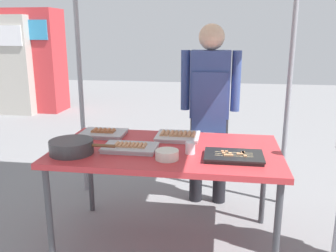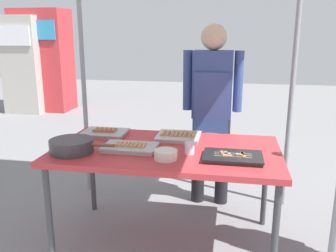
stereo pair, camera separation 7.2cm
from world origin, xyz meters
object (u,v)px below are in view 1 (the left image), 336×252
(vendor_woman, at_px, (210,101))
(condiment_bowl, at_px, (167,155))
(neighbor_stall_right, at_px, (35,61))
(tray_spring_rolls, at_px, (104,133))
(cooking_wok, at_px, (72,146))
(drink_cup_near_edge, at_px, (190,148))
(tray_pork_links, at_px, (130,147))
(neighbor_stall_left, at_px, (20,65))
(stall_table, at_px, (167,155))
(tray_meat_skewers, at_px, (234,156))
(tray_grilled_sausages, at_px, (178,136))

(vendor_woman, bearing_deg, condiment_bowl, 76.32)
(vendor_woman, height_order, neighbor_stall_right, neighbor_stall_right)
(tray_spring_rolls, relative_size, cooking_wok, 0.76)
(drink_cup_near_edge, relative_size, neighbor_stall_right, 0.04)
(neighbor_stall_right, bearing_deg, tray_pork_links, -55.36)
(tray_pork_links, bearing_deg, drink_cup_near_edge, -1.73)
(tray_pork_links, distance_m, vendor_woman, 0.99)
(neighbor_stall_left, bearing_deg, vendor_woman, -42.13)
(cooking_wok, height_order, neighbor_stall_right, neighbor_stall_right)
(cooking_wok, relative_size, neighbor_stall_left, 0.25)
(tray_pork_links, xyz_separation_m, neighbor_stall_left, (-3.31, 4.29, 0.16))
(stall_table, relative_size, condiment_bowl, 10.42)
(tray_pork_links, relative_size, tray_spring_rolls, 1.08)
(stall_table, xyz_separation_m, vendor_woman, (0.27, 0.73, 0.27))
(cooking_wok, distance_m, neighbor_stall_left, 5.30)
(tray_spring_rolls, relative_size, condiment_bowl, 2.28)
(tray_meat_skewers, distance_m, drink_cup_near_edge, 0.30)
(drink_cup_near_edge, bearing_deg, vendor_woman, 83.41)
(neighbor_stall_right, bearing_deg, condiment_bowl, -53.85)
(tray_meat_skewers, xyz_separation_m, drink_cup_near_edge, (-0.29, 0.06, 0.02))
(stall_table, bearing_deg, neighbor_stall_right, 127.29)
(stall_table, bearing_deg, drink_cup_near_edge, -29.09)
(vendor_woman, xyz_separation_m, neighbor_stall_right, (-3.59, 3.63, 0.03))
(drink_cup_near_edge, bearing_deg, tray_pork_links, 178.27)
(stall_table, distance_m, condiment_bowl, 0.25)
(drink_cup_near_edge, bearing_deg, tray_meat_skewers, -12.09)
(condiment_bowl, bearing_deg, tray_pork_links, 152.41)
(drink_cup_near_edge, relative_size, vendor_woman, 0.05)
(stall_table, height_order, tray_meat_skewers, tray_meat_skewers)
(drink_cup_near_edge, distance_m, neighbor_stall_left, 5.70)
(stall_table, bearing_deg, tray_spring_rolls, 156.37)
(tray_pork_links, height_order, drink_cup_near_edge, drink_cup_near_edge)
(tray_pork_links, height_order, condiment_bowl, condiment_bowl)
(condiment_bowl, bearing_deg, tray_meat_skewers, 9.73)
(stall_table, height_order, neighbor_stall_right, neighbor_stall_right)
(condiment_bowl, height_order, drink_cup_near_edge, drink_cup_near_edge)
(stall_table, distance_m, neighbor_stall_left, 5.51)
(stall_table, relative_size, tray_spring_rolls, 4.57)
(tray_grilled_sausages, distance_m, condiment_bowl, 0.48)
(tray_grilled_sausages, distance_m, drink_cup_near_edge, 0.37)
(tray_pork_links, bearing_deg, neighbor_stall_right, 124.64)
(tray_spring_rolls, distance_m, vendor_woman, 0.98)
(tray_pork_links, relative_size, cooking_wok, 0.82)
(neighbor_stall_right, bearing_deg, vendor_woman, -45.29)
(condiment_bowl, bearing_deg, neighbor_stall_left, 129.06)
(cooking_wok, xyz_separation_m, condiment_bowl, (0.66, -0.02, -0.02))
(tray_grilled_sausages, relative_size, tray_meat_skewers, 0.87)
(stall_table, distance_m, tray_pork_links, 0.27)
(tray_pork_links, height_order, cooking_wok, cooking_wok)
(tray_grilled_sausages, xyz_separation_m, condiment_bowl, (-0.01, -0.48, 0.01))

